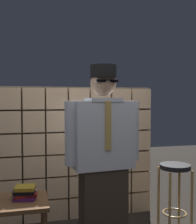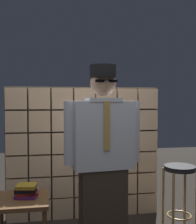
{
  "view_description": "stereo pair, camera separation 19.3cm",
  "coord_description": "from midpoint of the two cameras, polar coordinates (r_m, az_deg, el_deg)",
  "views": [
    {
      "loc": [
        -0.63,
        -2.22,
        1.52
      ],
      "look_at": [
        0.01,
        0.33,
        1.4
      ],
      "focal_mm": 45.04,
      "sensor_mm": 36.0,
      "label": 1
    },
    {
      "loc": [
        -0.44,
        -2.26,
        1.52
      ],
      "look_at": [
        0.01,
        0.33,
        1.4
      ],
      "focal_mm": 45.04,
      "sensor_mm": 36.0,
      "label": 2
    }
  ],
  "objects": [
    {
      "name": "glass_block_wall",
      "position": [
        3.65,
        -1.26,
        -8.32
      ],
      "size": [
        1.98,
        0.1,
        1.7
      ],
      "color": "#E0B78C",
      "rests_on": "ground"
    },
    {
      "name": "standing_person",
      "position": [
        2.65,
        3.13,
        -9.73
      ],
      "size": [
        0.73,
        0.33,
        1.83
      ],
      "rotation": [
        0.0,
        0.0,
        0.09
      ],
      "color": "#382D23",
      "rests_on": "ground"
    },
    {
      "name": "bar_stool",
      "position": [
        3.34,
        17.88,
        -13.75
      ],
      "size": [
        0.34,
        0.34,
        0.79
      ],
      "color": "black",
      "rests_on": "ground"
    },
    {
      "name": "side_table",
      "position": [
        2.91,
        -13.39,
        -18.13
      ],
      "size": [
        0.52,
        0.52,
        0.57
      ],
      "color": "brown",
      "rests_on": "ground"
    },
    {
      "name": "book_stack",
      "position": [
        2.89,
        -12.42,
        -15.35
      ],
      "size": [
        0.23,
        0.2,
        0.13
      ],
      "color": "#591E66",
      "rests_on": "side_table"
    },
    {
      "name": "coffee_mug",
      "position": [
        2.92,
        -11.61,
        -15.44
      ],
      "size": [
        0.13,
        0.08,
        0.09
      ],
      "color": "silver",
      "rests_on": "side_table"
    }
  ]
}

